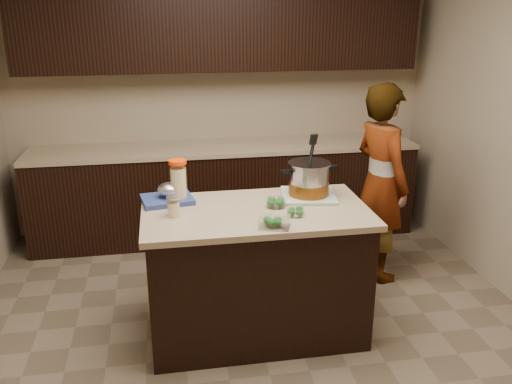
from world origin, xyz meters
TOP-DOWN VIEW (x-y plane):
  - ground_plane at (0.00, 0.00)m, footprint 4.00×4.00m
  - room_shell at (0.00, 0.00)m, footprint 4.04×4.04m
  - back_cabinets at (0.00, 1.74)m, footprint 3.60×0.63m
  - island at (0.00, 0.00)m, footprint 1.46×0.81m
  - dish_towel at (0.40, 0.18)m, footprint 0.41×0.41m
  - stock_pot at (0.40, 0.18)m, footprint 0.41×0.32m
  - lemonade_pitcher at (-0.48, 0.23)m, footprint 0.15×0.15m
  - mason_jar at (-0.53, -0.02)m, footprint 0.09×0.09m
  - broccoli_tub_left at (0.13, 0.03)m, footprint 0.15×0.15m
  - broccoli_tub_right at (0.22, -0.15)m, footprint 0.14×0.14m
  - broccoli_tub_rect at (0.06, -0.31)m, footprint 0.21×0.18m
  - blue_tray at (-0.55, 0.24)m, footprint 0.37×0.31m
  - person at (1.13, 0.66)m, footprint 0.52×0.66m

SIDE VIEW (x-z plane):
  - ground_plane at x=0.00m, z-range 0.00..0.00m
  - island at x=0.00m, z-range 0.00..0.90m
  - person at x=1.13m, z-range 0.00..1.60m
  - dish_towel at x=0.40m, z-range 0.90..0.92m
  - broccoli_tub_right at x=0.22m, z-range 0.90..0.95m
  - broccoli_tub_left at x=0.13m, z-range 0.90..0.96m
  - broccoli_tub_rect at x=0.06m, z-range 0.90..0.96m
  - back_cabinets at x=0.00m, z-range -0.22..2.10m
  - blue_tray at x=-0.55m, z-range 0.88..1.01m
  - mason_jar at x=-0.53m, z-range 0.89..1.03m
  - stock_pot at x=0.40m, z-range 0.81..1.22m
  - lemonade_pitcher at x=-0.48m, z-range 0.89..1.18m
  - room_shell at x=0.00m, z-range 0.35..3.07m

